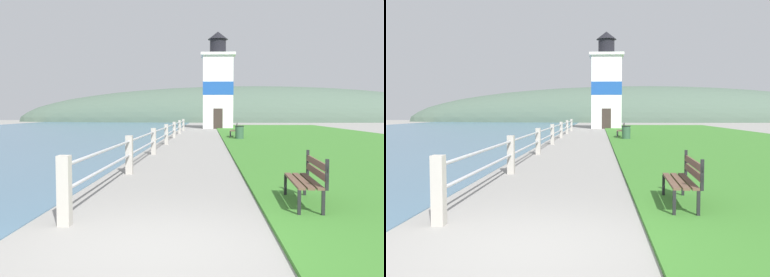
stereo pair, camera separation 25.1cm
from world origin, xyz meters
TOP-DOWN VIEW (x-y plane):
  - ground_plane at (0.00, 0.00)m, footprint 160.00×160.00m
  - grass_verge at (7.56, 19.05)m, footprint 12.00×57.15m
  - seawall_railing at (-1.46, 16.69)m, footprint 0.18×31.57m
  - park_bench_near at (2.39, 2.35)m, footprint 0.55×1.69m
  - park_bench_midway at (2.41, 22.47)m, footprint 0.61×1.82m
  - lighthouse at (1.71, 38.49)m, footprint 3.41×3.41m
  - trash_bin at (2.58, 20.60)m, footprint 0.54×0.54m
  - distant_hillside at (8.00, 68.10)m, footprint 80.00×16.00m

SIDE VIEW (x-z plane):
  - ground_plane at x=0.00m, z-range 0.00..0.00m
  - distant_hillside at x=8.00m, z-range -6.00..6.00m
  - grass_verge at x=7.56m, z-range 0.00..0.06m
  - trash_bin at x=2.58m, z-range 0.00..0.84m
  - park_bench_near at x=2.39m, z-range 0.07..1.01m
  - park_bench_midway at x=2.41m, z-range 0.07..1.01m
  - seawall_railing at x=-1.46m, z-range 0.09..1.13m
  - lighthouse at x=1.71m, z-range -0.65..9.09m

